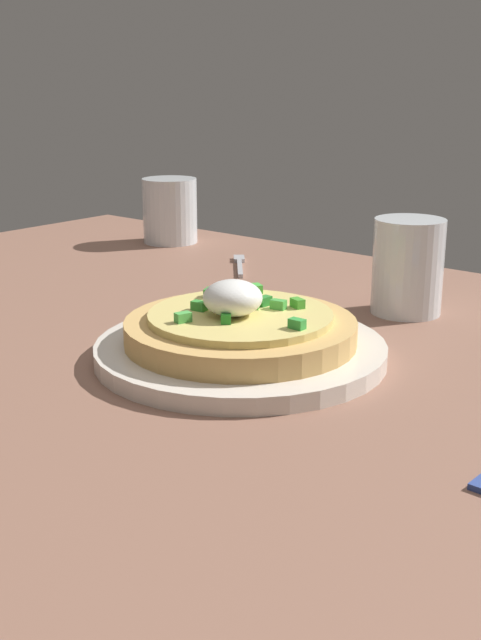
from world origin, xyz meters
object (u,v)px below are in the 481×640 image
Objects in this scene: plate at (241,351)px; fork at (240,264)px; cup_near at (170,214)px; cup_far at (408,270)px; pizza at (240,326)px.

plate is 2.75× the size of fork.
fork is at bearing 130.03° from plate.
cup_near is 45.55cm from cup_far.
pizza is (-0.00, -0.06, 2.20)cm from plate.
cup_far is at bearing 79.81° from pizza.
pizza is at bearing -38.87° from cup_near.
fork is (17.65, -5.44, -3.88)cm from cup_near.
plate is 2.20cm from pizza.
plate is at bearing 87.86° from pizza.
cup_near is at bearing 141.13° from pizza.
plate is 35.29cm from fork.
cup_far is at bearing -142.33° from fork.
cup_near is at bearing 166.31° from cup_far.
plate is 2.70× the size of cup_near.
cup_far reaches higher than fork.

